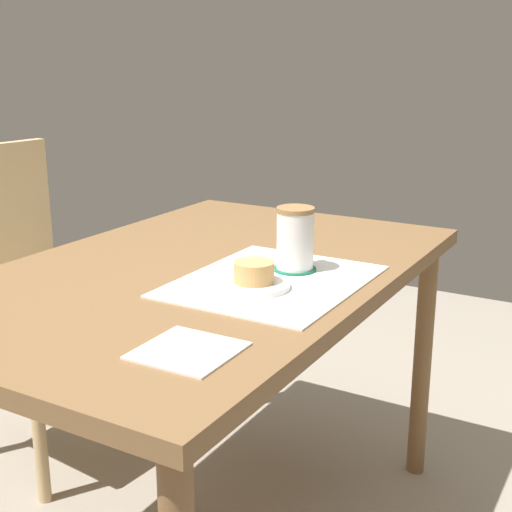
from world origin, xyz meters
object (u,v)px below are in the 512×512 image
object	(u,v)px
dining_table	(202,299)
pastry	(254,272)
pastry_plate	(254,285)
coffee_mug	(296,238)
wooden_chair	(24,293)

from	to	relation	value
dining_table	pastry	size ratio (longest dim) A/B	15.44
dining_table	pastry	world-z (taller)	pastry
dining_table	pastry_plate	bearing A→B (deg)	-113.10
dining_table	pastry	xyz separation A→B (m)	(-0.08, -0.18, 0.11)
coffee_mug	pastry_plate	bearing A→B (deg)	174.09
coffee_mug	dining_table	bearing A→B (deg)	110.76
pastry_plate	wooden_chair	bearing A→B (deg)	77.27
pastry	pastry_plate	bearing A→B (deg)	116.57
pastry_plate	coffee_mug	xyz separation A→B (m)	(0.15, -0.02, 0.07)
wooden_chair	pastry_plate	size ratio (longest dim) A/B	6.33
dining_table	pastry_plate	xyz separation A→B (m)	(-0.08, -0.18, 0.08)
dining_table	pastry_plate	size ratio (longest dim) A/B	8.64
dining_table	wooden_chair	size ratio (longest dim) A/B	1.37
pastry_plate	coffee_mug	distance (m)	0.16
pastry_plate	coffee_mug	size ratio (longest dim) A/B	1.09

